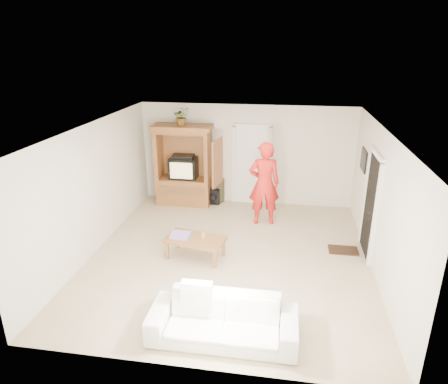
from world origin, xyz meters
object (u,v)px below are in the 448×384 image
object	(u,v)px
sofa	(223,320)
coffee_table	(195,240)
armoire	(185,170)
man	(264,184)

from	to	relation	value
sofa	coffee_table	xyz separation A→B (m)	(-0.92, 2.22, 0.06)
armoire	man	size ratio (longest dim) A/B	1.06
man	sofa	world-z (taller)	man
coffee_table	armoire	bearing A→B (deg)	118.71
man	coffee_table	size ratio (longest dim) A/B	1.58
man	sofa	size ratio (longest dim) A/B	0.93
armoire	coffee_table	distance (m)	3.00
armoire	sofa	size ratio (longest dim) A/B	0.99
armoire	coffee_table	xyz separation A→B (m)	(0.91, -2.81, -0.53)
armoire	coffee_table	bearing A→B (deg)	-72.04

